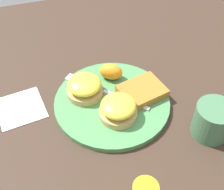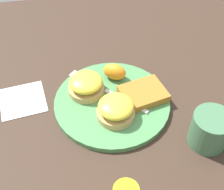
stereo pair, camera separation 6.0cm
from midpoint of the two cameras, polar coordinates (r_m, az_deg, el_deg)
ground_plane at (r=0.77m, az=2.23°, el=-1.83°), size 1.10×1.10×0.00m
plate at (r=0.77m, az=2.24°, el=-1.49°), size 0.28×0.28×0.01m
sandwich_benedict_left at (r=0.77m, az=-2.55°, el=1.80°), size 0.09×0.09×0.05m
sandwich_benedict_right at (r=0.71m, az=2.89°, el=-2.71°), size 0.09×0.09×0.05m
hashbrown_patty at (r=0.77m, az=8.04°, el=-0.07°), size 0.12×0.11×0.02m
orange_wedge at (r=0.80m, az=2.63°, el=4.17°), size 0.07×0.06×0.04m
fork at (r=0.78m, az=0.40°, el=1.02°), size 0.17×0.18×0.00m
cup at (r=0.71m, az=19.92°, el=-6.08°), size 0.11×0.09×0.08m
napkin at (r=0.80m, az=-13.99°, el=-0.98°), size 0.12×0.12×0.00m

